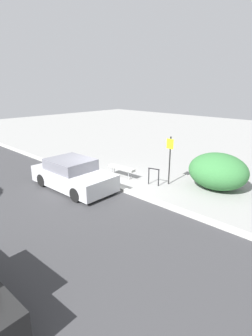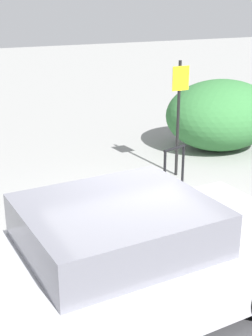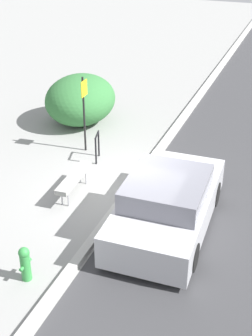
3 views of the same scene
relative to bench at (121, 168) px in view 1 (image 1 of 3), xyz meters
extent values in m
plane|color=gray|center=(0.48, -1.29, -0.47)|extent=(60.00, 60.00, 0.00)
cube|color=#A8A8A3|center=(0.48, -1.29, -0.40)|extent=(60.00, 0.20, 0.13)
cylinder|color=#99999E|center=(-0.56, -0.12, -0.26)|extent=(0.04, 0.04, 0.41)
cylinder|color=#99999E|center=(0.57, -0.05, -0.26)|extent=(0.04, 0.04, 0.41)
cylinder|color=#99999E|center=(-0.57, 0.05, -0.26)|extent=(0.04, 0.04, 0.41)
cylinder|color=#99999E|center=(0.56, 0.12, -0.26)|extent=(0.04, 0.04, 0.41)
cube|color=#999993|center=(0.00, 0.00, 0.01)|extent=(1.63, 0.40, 0.13)
cylinder|color=black|center=(1.68, 0.16, -0.07)|extent=(0.05, 0.05, 0.80)
cylinder|color=black|center=(2.17, 0.29, -0.07)|extent=(0.05, 0.05, 0.80)
cylinder|color=black|center=(1.93, 0.23, 0.33)|extent=(0.54, 0.19, 0.05)
cylinder|color=black|center=(2.37, 0.83, 0.68)|extent=(0.06, 0.06, 2.30)
cube|color=yellow|center=(2.37, 0.79, 1.50)|extent=(0.36, 0.02, 0.46)
cylinder|color=#338C3F|center=(-3.19, -0.57, -0.17)|extent=(0.20, 0.20, 0.60)
sphere|color=#338C3F|center=(-3.19, -0.57, 0.19)|extent=(0.22, 0.22, 0.22)
cylinder|color=#338C3F|center=(-3.33, -0.57, -0.11)|extent=(0.08, 0.07, 0.07)
cylinder|color=#338C3F|center=(-3.05, -0.57, -0.11)|extent=(0.08, 0.07, 0.07)
ellipsoid|color=#337038|center=(4.27, 1.90, 0.36)|extent=(2.68, 2.29, 1.64)
cylinder|color=black|center=(0.77, -1.72, -0.17)|extent=(0.61, 0.20, 0.60)
cylinder|color=black|center=(0.82, -3.45, -0.17)|extent=(0.61, 0.20, 0.60)
cylinder|color=black|center=(-1.77, -1.80, -0.17)|extent=(0.61, 0.20, 0.60)
cylinder|color=black|center=(-1.71, -3.53, -0.17)|extent=(0.61, 0.20, 0.60)
cube|color=#B7B7BC|center=(-0.47, -2.62, 0.03)|extent=(4.15, 2.00, 0.73)
cube|color=slate|center=(-0.63, -2.63, 0.63)|extent=(2.02, 1.74, 0.51)
cylinder|color=black|center=(4.73, -7.82, -0.17)|extent=(0.61, 0.21, 0.60)
camera|label=1|loc=(9.06, -9.06, 4.04)|focal=28.00mm
camera|label=2|loc=(-2.58, -6.68, 2.92)|focal=50.00mm
camera|label=3|loc=(-9.05, -4.97, 5.94)|focal=50.00mm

